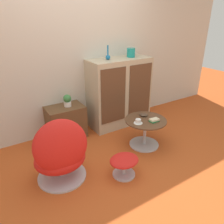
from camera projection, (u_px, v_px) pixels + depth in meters
ground_plane at (124, 165)px, 2.91m from camera, size 12.00×12.00×0.00m
wall_back at (76, 52)px, 3.42m from camera, size 6.40×0.06×2.60m
sideboard at (119, 92)px, 3.82m from camera, size 1.08×0.48×1.18m
tv_console at (66, 122)px, 3.50m from camera, size 0.58×0.40×0.53m
egg_chair at (61, 153)px, 2.52m from camera, size 0.66×0.63×0.84m
ottoman at (124, 162)px, 2.67m from camera, size 0.37×0.31×0.26m
coffee_table at (145, 130)px, 3.27m from camera, size 0.61×0.61×0.43m
vase_leftmost at (108, 56)px, 3.45m from camera, size 0.08×0.08×0.22m
vase_inner_left at (131, 53)px, 3.66m from camera, size 0.14×0.14×0.15m
potted_plant at (67, 100)px, 3.38m from camera, size 0.12×0.12×0.19m
teacup at (138, 122)px, 3.08m from camera, size 0.13×0.13×0.06m
book_stack at (154, 120)px, 3.14m from camera, size 0.14×0.10×0.04m
bowl at (144, 115)px, 3.32m from camera, size 0.12×0.12×0.04m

